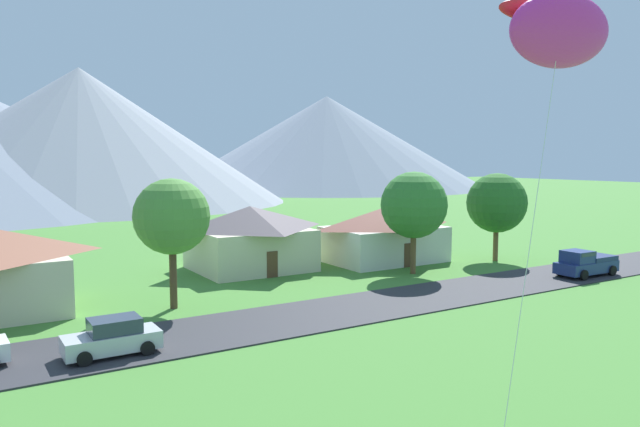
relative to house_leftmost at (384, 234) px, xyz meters
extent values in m
cube|color=#2D2D33|center=(-16.87, -12.07, -2.40)|extent=(160.00, 6.30, 0.08)
cone|color=gray|center=(64.40, 111.18, 11.25)|extent=(94.62, 94.62, 27.37)
cone|color=#8E939E|center=(-9.81, 85.58, 10.96)|extent=(80.81, 80.81, 26.80)
cube|color=silver|center=(0.00, 0.00, -0.92)|extent=(9.70, 6.56, 3.04)
pyramid|color=brown|center=(0.00, 0.00, 1.43)|extent=(10.48, 7.09, 1.67)
cube|color=brown|center=(0.00, -3.30, -1.44)|extent=(0.90, 0.06, 2.00)
cube|color=beige|center=(-11.49, 2.70, -0.78)|extent=(8.64, 7.72, 3.31)
pyramid|color=#564C51|center=(-11.49, 2.70, 1.79)|extent=(9.33, 8.34, 1.82)
cube|color=brown|center=(-11.49, -1.18, -1.44)|extent=(0.90, 0.06, 2.00)
cylinder|color=#4C3823|center=(-20.70, -6.24, -0.51)|extent=(0.44, 0.44, 3.85)
sphere|color=#4C8938|center=(-20.70, -6.24, 3.11)|extent=(4.52, 4.52, 4.52)
cylinder|color=brown|center=(8.51, -4.91, -0.87)|extent=(0.44, 0.44, 3.14)
sphere|color=#286623|center=(8.51, -4.91, 2.65)|extent=(5.18, 5.18, 5.18)
cylinder|color=brown|center=(-1.47, -5.58, -0.72)|extent=(0.44, 0.44, 3.44)
sphere|color=#33752D|center=(-1.47, -5.58, 2.94)|extent=(5.16, 5.16, 5.16)
cube|color=#B7BCC1|center=(-25.81, -13.20, -1.76)|extent=(4.22, 1.84, 0.80)
cube|color=#2D3847|center=(-25.66, -13.20, -1.02)|extent=(2.21, 1.60, 0.68)
cylinder|color=black|center=(-27.15, -14.13, -2.04)|extent=(0.64, 0.25, 0.64)
cylinder|color=black|center=(-27.17, -12.29, -2.04)|extent=(0.64, 0.25, 0.64)
cylinder|color=black|center=(-24.45, -14.11, -2.04)|extent=(0.64, 0.25, 0.64)
cylinder|color=black|center=(-24.47, -12.27, -2.04)|extent=(0.64, 0.25, 0.64)
cube|color=navy|center=(9.00, -13.36, -1.68)|extent=(5.25, 2.12, 0.84)
cube|color=navy|center=(7.90, -13.34, -0.81)|extent=(1.94, 1.88, 0.90)
cube|color=#2D3847|center=(7.90, -13.34, -0.54)|extent=(1.66, 1.92, 0.28)
cube|color=navy|center=(10.15, -13.39, -1.08)|extent=(2.75, 2.02, 0.36)
cylinder|color=black|center=(7.27, -14.34, -1.98)|extent=(0.77, 0.30, 0.76)
cylinder|color=black|center=(7.32, -12.30, -1.98)|extent=(0.77, 0.30, 0.76)
cylinder|color=black|center=(10.67, -14.43, -1.98)|extent=(0.77, 0.30, 0.76)
cylinder|color=black|center=(10.72, -12.39, -1.98)|extent=(0.77, 0.30, 0.76)
ellipsoid|color=#D12D9E|center=(-15.95, -28.85, 10.32)|extent=(3.85, 2.18, 2.37)
ellipsoid|color=red|center=(-15.86, -28.34, 10.97)|extent=(3.74, 1.12, 0.82)
cylinder|color=silver|center=(-17.67, -29.48, 4.72)|extent=(3.47, 1.28, 11.22)
camera|label=1|loc=(-31.48, -40.40, 6.56)|focal=33.17mm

